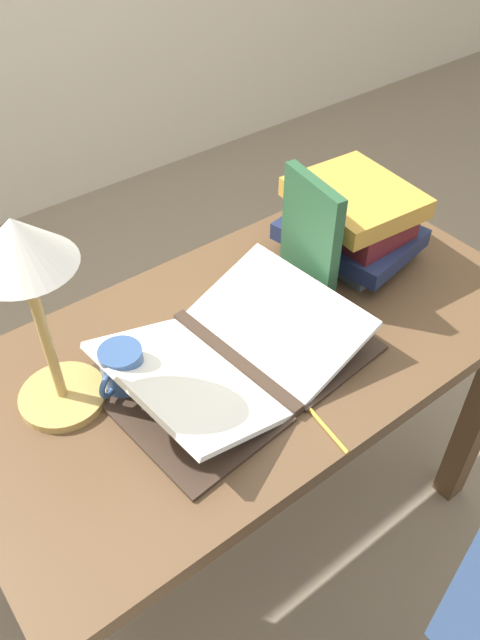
{
  "coord_description": "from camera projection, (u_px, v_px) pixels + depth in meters",
  "views": [
    {
      "loc": [
        -0.54,
        -0.66,
        1.57
      ],
      "look_at": [
        -0.04,
        -0.01,
        0.81
      ],
      "focal_mm": 35.0,
      "sensor_mm": 36.0,
      "label": 1
    }
  ],
  "objects": [
    {
      "name": "ground_plane",
      "position": [
        249.0,
        527.0,
        1.7
      ],
      "size": [
        12.0,
        12.0,
        0.0
      ],
      "primitive_type": "plane",
      "color": "gray"
    },
    {
      "name": "reading_desk",
      "position": [
        252.0,
        380.0,
        1.28
      ],
      "size": [
        1.14,
        0.6,
        0.73
      ],
      "color": "brown",
      "rests_on": "ground_plane"
    },
    {
      "name": "open_book",
      "position": [
        234.0,
        355.0,
        1.13
      ],
      "size": [
        0.51,
        0.38,
        0.08
      ],
      "rotation": [
        0.0,
        0.0,
        0.09
      ],
      "color": "#38281E",
      "rests_on": "reading_desk"
    },
    {
      "name": "book_stack_tall",
      "position": [
        351.0,
        221.0,
        1.33
      ],
      "size": [
        0.26,
        0.31,
        0.17
      ],
      "color": "slate",
      "rests_on": "reading_desk"
    },
    {
      "name": "book_standing_upright",
      "position": [
        310.0,
        238.0,
        1.22
      ],
      "size": [
        0.04,
        0.17,
        0.26
      ],
      "rotation": [
        0.0,
        0.0,
        -0.13
      ],
      "color": "#234C2D",
      "rests_on": "reading_desk"
    },
    {
      "name": "reading_lamp",
      "position": [
        26.0,
        274.0,
        0.89
      ],
      "size": [
        0.16,
        0.16,
        0.38
      ],
      "color": "tan",
      "rests_on": "reading_desk"
    },
    {
      "name": "coffee_mug",
      "position": [
        122.0,
        369.0,
        1.08
      ],
      "size": [
        0.1,
        0.08,
        0.09
      ],
      "rotation": [
        0.0,
        0.0,
        3.62
      ],
      "color": "#335184",
      "rests_on": "reading_desk"
    },
    {
      "name": "pencil",
      "position": [
        320.0,
        421.0,
        1.05
      ],
      "size": [
        0.02,
        0.15,
        0.01
      ],
      "rotation": [
        0.0,
        0.0,
        -0.11
      ],
      "color": "gold",
      "rests_on": "reading_desk"
    }
  ]
}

